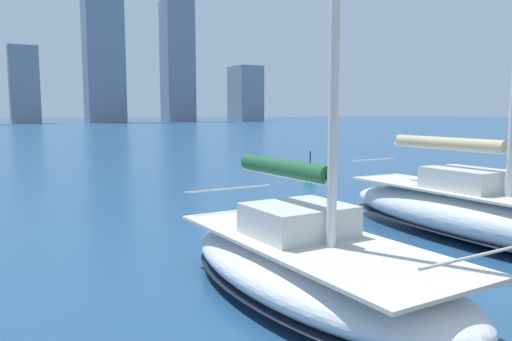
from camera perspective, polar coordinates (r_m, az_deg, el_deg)
name	(u,v)px	position (r m, az deg, el deg)	size (l,w,h in m)	color
city_skyline	(8,54)	(162.79, -26.49, 11.81)	(174.25, 20.97, 50.79)	gray
sailboat_tan	(481,213)	(13.81, 24.32, -4.44)	(2.35, 8.97, 12.16)	silver
sailboat_forest	(311,262)	(8.96, 6.27, -10.35)	(3.09, 6.96, 11.48)	white
channel_buoy	(310,172)	(24.41, 6.19, -0.18)	(0.70, 0.70, 1.40)	green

